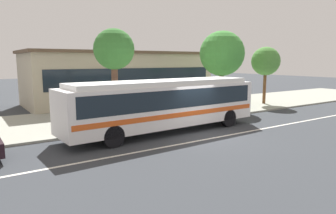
{
  "coord_description": "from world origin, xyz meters",
  "views": [
    {
      "loc": [
        -10.0,
        -11.83,
        3.79
      ],
      "look_at": [
        -0.84,
        1.83,
        1.3
      ],
      "focal_mm": 32.89,
      "sensor_mm": 36.0,
      "label": 1
    }
  ],
  "objects_px": {
    "pedestrian_standing_by_tree": "(120,105)",
    "street_tree_mid_block": "(222,54)",
    "street_tree_near_stop": "(114,51)",
    "street_tree_far_end": "(266,62)",
    "bus_stop_sign": "(207,93)",
    "pedestrian_walking_along_curb": "(210,102)",
    "transit_bus": "(165,102)",
    "pedestrian_waiting_near_sign": "(69,111)"
  },
  "relations": [
    {
      "from": "pedestrian_walking_along_curb",
      "to": "pedestrian_standing_by_tree",
      "type": "bearing_deg",
      "value": 165.78
    },
    {
      "from": "pedestrian_standing_by_tree",
      "to": "transit_bus",
      "type": "bearing_deg",
      "value": -71.38
    },
    {
      "from": "transit_bus",
      "to": "pedestrian_walking_along_curb",
      "type": "distance_m",
      "value": 5.12
    },
    {
      "from": "pedestrian_walking_along_curb",
      "to": "transit_bus",
      "type": "bearing_deg",
      "value": -159.88
    },
    {
      "from": "street_tree_near_stop",
      "to": "street_tree_far_end",
      "type": "height_order",
      "value": "street_tree_near_stop"
    },
    {
      "from": "bus_stop_sign",
      "to": "street_tree_near_stop",
      "type": "height_order",
      "value": "street_tree_near_stop"
    },
    {
      "from": "street_tree_near_stop",
      "to": "street_tree_far_end",
      "type": "xyz_separation_m",
      "value": [
        13.75,
        -0.28,
        -0.68
      ]
    },
    {
      "from": "transit_bus",
      "to": "street_tree_mid_block",
      "type": "xyz_separation_m",
      "value": [
        7.95,
        4.07,
        2.68
      ]
    },
    {
      "from": "street_tree_far_end",
      "to": "transit_bus",
      "type": "bearing_deg",
      "value": -163.49
    },
    {
      "from": "pedestrian_waiting_near_sign",
      "to": "bus_stop_sign",
      "type": "bearing_deg",
      "value": -4.55
    },
    {
      "from": "bus_stop_sign",
      "to": "street_tree_near_stop",
      "type": "xyz_separation_m",
      "value": [
        -5.66,
        2.07,
        2.75
      ]
    },
    {
      "from": "street_tree_far_end",
      "to": "street_tree_mid_block",
      "type": "bearing_deg",
      "value": 176.55
    },
    {
      "from": "bus_stop_sign",
      "to": "street_tree_far_end",
      "type": "xyz_separation_m",
      "value": [
        8.1,
        1.79,
        2.07
      ]
    },
    {
      "from": "street_tree_mid_block",
      "to": "pedestrian_walking_along_curb",
      "type": "bearing_deg",
      "value": -143.79
    },
    {
      "from": "pedestrian_walking_along_curb",
      "to": "street_tree_far_end",
      "type": "relative_size",
      "value": 0.34
    },
    {
      "from": "pedestrian_walking_along_curb",
      "to": "street_tree_far_end",
      "type": "xyz_separation_m",
      "value": [
        7.97,
        2.03,
        2.62
      ]
    },
    {
      "from": "transit_bus",
      "to": "pedestrian_standing_by_tree",
      "type": "xyz_separation_m",
      "value": [
        -1.09,
        3.24,
        -0.47
      ]
    },
    {
      "from": "street_tree_far_end",
      "to": "bus_stop_sign",
      "type": "bearing_deg",
      "value": -167.51
    },
    {
      "from": "street_tree_mid_block",
      "to": "street_tree_far_end",
      "type": "relative_size",
      "value": 1.23
    },
    {
      "from": "pedestrian_standing_by_tree",
      "to": "street_tree_far_end",
      "type": "xyz_separation_m",
      "value": [
        13.84,
        0.54,
        2.57
      ]
    },
    {
      "from": "pedestrian_waiting_near_sign",
      "to": "pedestrian_standing_by_tree",
      "type": "bearing_deg",
      "value": 9.73
    },
    {
      "from": "pedestrian_walking_along_curb",
      "to": "bus_stop_sign",
      "type": "relative_size",
      "value": 0.7
    },
    {
      "from": "pedestrian_walking_along_curb",
      "to": "pedestrian_standing_by_tree",
      "type": "relative_size",
      "value": 0.95
    },
    {
      "from": "street_tree_mid_block",
      "to": "street_tree_far_end",
      "type": "height_order",
      "value": "street_tree_mid_block"
    },
    {
      "from": "pedestrian_standing_by_tree",
      "to": "street_tree_far_end",
      "type": "relative_size",
      "value": 0.36
    },
    {
      "from": "street_tree_near_stop",
      "to": "street_tree_mid_block",
      "type": "distance_m",
      "value": 8.95
    },
    {
      "from": "transit_bus",
      "to": "street_tree_near_stop",
      "type": "xyz_separation_m",
      "value": [
        -1.0,
        4.06,
        2.77
      ]
    },
    {
      "from": "bus_stop_sign",
      "to": "street_tree_near_stop",
      "type": "relative_size",
      "value": 0.42
    },
    {
      "from": "transit_bus",
      "to": "pedestrian_walking_along_curb",
      "type": "height_order",
      "value": "transit_bus"
    },
    {
      "from": "pedestrian_walking_along_curb",
      "to": "bus_stop_sign",
      "type": "height_order",
      "value": "bus_stop_sign"
    },
    {
      "from": "transit_bus",
      "to": "pedestrian_waiting_near_sign",
      "type": "relative_size",
      "value": 6.44
    },
    {
      "from": "pedestrian_standing_by_tree",
      "to": "bus_stop_sign",
      "type": "bearing_deg",
      "value": -12.32
    },
    {
      "from": "pedestrian_standing_by_tree",
      "to": "street_tree_mid_block",
      "type": "distance_m",
      "value": 9.61
    },
    {
      "from": "pedestrian_standing_by_tree",
      "to": "street_tree_mid_block",
      "type": "xyz_separation_m",
      "value": [
        9.04,
        0.83,
        3.16
      ]
    },
    {
      "from": "pedestrian_waiting_near_sign",
      "to": "street_tree_mid_block",
      "type": "distance_m",
      "value": 12.69
    },
    {
      "from": "pedestrian_standing_by_tree",
      "to": "bus_stop_sign",
      "type": "xyz_separation_m",
      "value": [
        5.75,
        -1.25,
        0.5
      ]
    },
    {
      "from": "pedestrian_waiting_near_sign",
      "to": "pedestrian_walking_along_curb",
      "type": "xyz_separation_m",
      "value": [
        9.05,
        -0.94,
        -0.05
      ]
    },
    {
      "from": "bus_stop_sign",
      "to": "street_tree_mid_block",
      "type": "relative_size",
      "value": 0.4
    },
    {
      "from": "pedestrian_waiting_near_sign",
      "to": "street_tree_mid_block",
      "type": "relative_size",
      "value": 0.29
    },
    {
      "from": "street_tree_near_stop",
      "to": "pedestrian_walking_along_curb",
      "type": "bearing_deg",
      "value": -21.73
    },
    {
      "from": "pedestrian_standing_by_tree",
      "to": "bus_stop_sign",
      "type": "relative_size",
      "value": 0.74
    },
    {
      "from": "transit_bus",
      "to": "pedestrian_standing_by_tree",
      "type": "height_order",
      "value": "transit_bus"
    }
  ]
}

